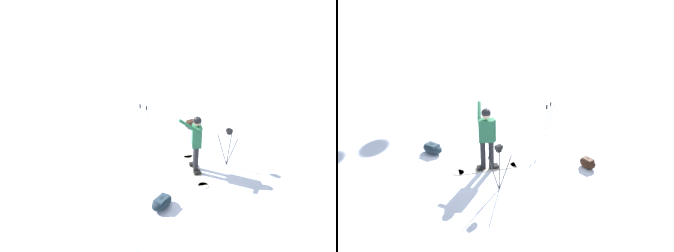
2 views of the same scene
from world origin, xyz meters
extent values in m
plane|color=white|center=(0.00, 0.00, 0.00)|extent=(300.00, 300.00, 0.00)
cylinder|color=black|center=(-0.24, 0.70, 0.43)|extent=(0.14, 0.14, 0.85)
cylinder|color=black|center=(-0.37, 0.53, 0.43)|extent=(0.14, 0.14, 0.85)
cube|color=#1E5938|center=(-0.30, 0.61, 1.15)|extent=(0.45, 0.48, 0.60)
sphere|color=tan|center=(-0.30, 0.61, 1.60)|extent=(0.23, 0.23, 0.23)
sphere|color=black|center=(-0.30, 0.61, 1.63)|extent=(0.24, 0.24, 0.24)
cylinder|color=#1E5938|center=(0.01, 0.61, 1.57)|extent=(0.49, 0.40, 0.42)
cylinder|color=#1E5938|center=(-0.44, 0.47, 1.15)|extent=(0.09, 0.09, 0.60)
cube|color=beige|center=(-0.30, 0.61, 0.01)|extent=(0.92, 1.55, 0.02)
cylinder|color=beige|center=(0.02, 1.32, 0.01)|extent=(0.29, 0.29, 0.02)
cylinder|color=beige|center=(-0.63, -0.11, 0.01)|extent=(0.29, 0.29, 0.02)
cube|color=black|center=(-0.21, 0.81, 0.06)|extent=(0.24, 0.21, 0.08)
cube|color=black|center=(-0.39, 0.41, 0.06)|extent=(0.24, 0.21, 0.08)
ellipsoid|color=black|center=(-1.98, -1.53, 0.14)|extent=(0.50, 0.34, 0.28)
cube|color=#402618|center=(-1.98, -1.53, 0.24)|extent=(0.30, 0.20, 0.08)
cylinder|color=#262628|center=(-1.26, 1.13, 0.53)|extent=(0.04, 0.35, 1.06)
cylinder|color=#262628|center=(-1.40, 0.89, 0.53)|extent=(0.33, 0.17, 1.06)
cylinder|color=#262628|center=(-1.13, 0.86, 0.53)|extent=(0.28, 0.25, 1.06)
cube|color=black|center=(-1.25, 0.97, 1.08)|extent=(0.10, 0.10, 0.06)
cube|color=black|center=(-1.25, 0.97, 1.16)|extent=(0.12, 0.16, 0.10)
ellipsoid|color=#192833|center=(1.45, 1.32, 0.15)|extent=(0.74, 0.56, 0.30)
cube|color=#263A47|center=(1.45, 1.32, 0.26)|extent=(0.45, 0.34, 0.08)
cylinder|color=gray|center=(-0.19, -1.72, 0.63)|extent=(0.28, 0.13, 1.24)
cylinder|color=black|center=(-0.19, -1.72, 1.20)|extent=(0.05, 0.05, 0.14)
cylinder|color=gray|center=(-0.11, -1.97, 0.63)|extent=(0.28, 0.12, 1.24)
cylinder|color=black|center=(-0.11, -1.97, 1.20)|extent=(0.05, 0.05, 0.14)
camera|label=1|loc=(5.35, 6.69, 5.77)|focal=36.14mm
camera|label=2|loc=(-6.57, 5.14, 4.73)|focal=35.43mm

